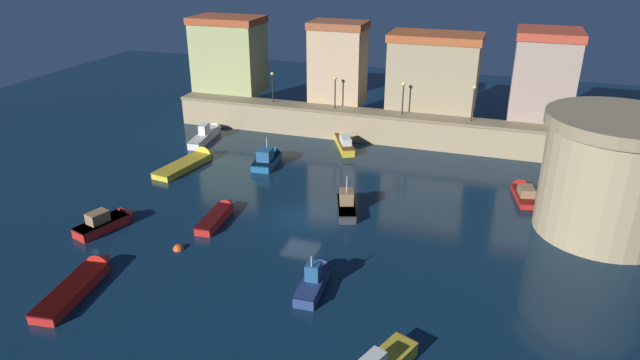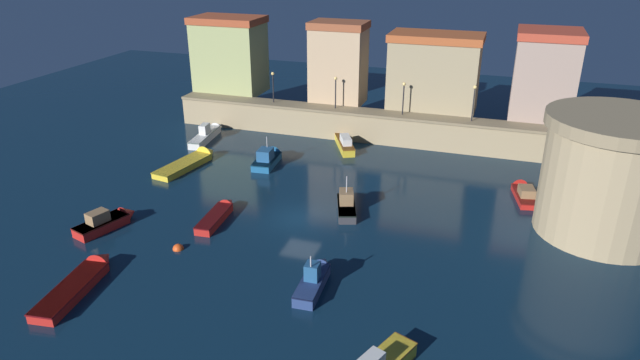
% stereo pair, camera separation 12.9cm
% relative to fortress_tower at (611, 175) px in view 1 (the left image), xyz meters
% --- Properties ---
extents(ground_plane, '(101.48, 101.48, 0.00)m').
position_rel_fortress_tower_xyz_m(ground_plane, '(-20.08, -4.82, -4.17)').
color(ground_plane, '#0C2338').
extents(quay_wall, '(39.19, 2.40, 2.95)m').
position_rel_fortress_tower_xyz_m(quay_wall, '(-20.08, 13.15, -2.68)').
color(quay_wall, '#9E8966').
rests_on(quay_wall, ground).
extents(old_town_backdrop, '(38.54, 5.94, 8.17)m').
position_rel_fortress_tower_xyz_m(old_town_backdrop, '(-19.13, 16.63, 2.52)').
color(old_town_backdrop, '#9DA668').
rests_on(old_town_backdrop, ground).
extents(fortress_tower, '(9.43, 9.43, 8.22)m').
position_rel_fortress_tower_xyz_m(fortress_tower, '(0.00, 0.00, 0.00)').
color(fortress_tower, '#9E8966').
rests_on(fortress_tower, ground).
extents(quay_lamp_0, '(0.32, 0.32, 3.12)m').
position_rel_fortress_tower_xyz_m(quay_lamp_0, '(-29.62, 13.15, 0.88)').
color(quay_lamp_0, black).
rests_on(quay_lamp_0, quay_wall).
extents(quay_lamp_1, '(0.32, 0.32, 3.15)m').
position_rel_fortress_tower_xyz_m(quay_lamp_1, '(-23.01, 13.15, 0.90)').
color(quay_lamp_1, black).
rests_on(quay_lamp_1, quay_wall).
extents(quay_lamp_2, '(0.32, 0.32, 3.10)m').
position_rel_fortress_tower_xyz_m(quay_lamp_2, '(-16.33, 13.15, 0.87)').
color(quay_lamp_2, black).
rests_on(quay_lamp_2, quay_wall).
extents(quay_lamp_3, '(0.32, 0.32, 3.33)m').
position_rel_fortress_tower_xyz_m(quay_lamp_3, '(-9.92, 13.15, 1.00)').
color(quay_lamp_3, black).
rests_on(quay_lamp_3, quay_wall).
extents(moored_boat_0, '(1.42, 4.96, 2.58)m').
position_rel_fortress_tower_xyz_m(moored_boat_0, '(-16.41, -12.23, -3.69)').
color(moored_boat_0, navy).
rests_on(moored_boat_0, ground).
extents(moored_boat_2, '(2.07, 7.25, 1.84)m').
position_rel_fortress_tower_xyz_m(moored_boat_2, '(-34.94, 8.68, -3.70)').
color(moored_boat_2, white).
rests_on(moored_boat_2, ground).
extents(moored_boat_3, '(3.90, 6.48, 1.55)m').
position_rel_fortress_tower_xyz_m(moored_boat_3, '(-21.46, 10.80, -3.66)').
color(moored_boat_3, gold).
rests_on(moored_boat_3, ground).
extents(moored_boat_4, '(1.54, 5.42, 1.08)m').
position_rel_fortress_tower_xyz_m(moored_boat_4, '(-25.71, -6.47, -3.85)').
color(moored_boat_4, red).
rests_on(moored_boat_4, ground).
extents(moored_boat_5, '(2.68, 4.95, 3.09)m').
position_rel_fortress_tower_xyz_m(moored_boat_5, '(-17.44, -2.20, -3.65)').
color(moored_boat_5, '#333338').
rests_on(moored_boat_5, ground).
extents(moored_boat_6, '(2.67, 4.81, 1.78)m').
position_rel_fortress_tower_xyz_m(moored_boat_6, '(-32.29, -10.15, -3.69)').
color(moored_boat_6, red).
rests_on(moored_boat_6, ground).
extents(moored_boat_7, '(2.27, 4.99, 1.52)m').
position_rel_fortress_tower_xyz_m(moored_boat_7, '(-5.01, 4.34, -3.80)').
color(moored_boat_7, red).
rests_on(moored_boat_7, ground).
extents(moored_boat_8, '(2.41, 7.03, 1.46)m').
position_rel_fortress_tower_xyz_m(moored_boat_8, '(-29.23, -16.50, -3.85)').
color(moored_boat_8, red).
rests_on(moored_boat_8, ground).
extents(moored_boat_9, '(2.82, 7.47, 1.66)m').
position_rel_fortress_tower_xyz_m(moored_boat_9, '(-32.82, 2.08, -3.87)').
color(moored_boat_9, gold).
rests_on(moored_boat_9, ground).
extents(moored_boat_10, '(2.04, 5.01, 3.00)m').
position_rel_fortress_tower_xyz_m(moored_boat_10, '(-26.53, 4.53, -3.68)').
color(moored_boat_10, '#195689').
rests_on(moored_boat_10, ground).
extents(mooring_buoy_0, '(0.71, 0.71, 0.71)m').
position_rel_fortress_tower_xyz_m(mooring_buoy_0, '(-26.11, -11.27, -4.17)').
color(mooring_buoy_0, '#EA4C19').
rests_on(mooring_buoy_0, ground).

